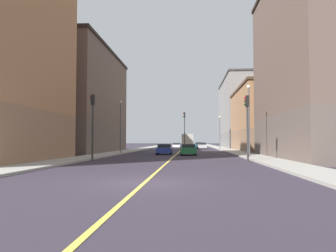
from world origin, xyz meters
name	(u,v)px	position (x,y,z in m)	size (l,w,h in m)	color
ground_plane	(145,183)	(0.00, 0.00, 0.00)	(400.00, 400.00, 0.00)	#302A36
sidewalk_left	(225,149)	(8.32, 49.00, 0.07)	(2.80, 168.00, 0.15)	#9E9B93
sidewalk_right	(139,149)	(-8.32, 49.00, 0.07)	(2.80, 168.00, 0.15)	#9E9B93
lane_center_stripe	(182,149)	(0.00, 49.00, 0.01)	(0.16, 154.00, 0.01)	#E5D14C
building_left_near	(327,63)	(14.81, 17.94, 9.10)	(10.47, 19.03, 18.19)	brown
building_left_mid	(269,119)	(14.81, 40.84, 5.28)	(10.47, 19.67, 10.54)	#8F6B4F
building_left_far	(245,114)	(14.81, 64.76, 8.29)	(10.47, 24.27, 16.56)	slate
building_right_midblock	(77,101)	(-14.81, 32.30, 7.47)	(10.47, 21.78, 14.92)	brown
traffic_light_left_near	(247,118)	(6.50, 13.66, 3.56)	(0.40, 0.32, 5.45)	#2D2D2D
traffic_light_right_near	(93,118)	(-6.54, 13.66, 3.68)	(0.40, 0.32, 5.65)	#2D2D2D
traffic_light_median_far	(184,126)	(0.69, 43.10, 4.30)	(0.40, 0.32, 6.74)	#2D2D2D
street_lamp_left_near	(249,113)	(7.52, 18.51, 4.42)	(0.36, 0.36, 7.03)	#4C4C51
street_lamp_right_near	(121,121)	(-7.52, 28.76, 4.36)	(0.36, 0.36, 6.92)	#4C4C51
street_lamp_left_far	(220,129)	(7.52, 50.44, 4.10)	(0.36, 0.36, 6.43)	#4C4C51
car_white	(177,145)	(-1.57, 62.02, 0.60)	(1.82, 4.57, 1.21)	white
car_green	(188,150)	(1.53, 25.19, 0.65)	(1.96, 4.15, 1.31)	#1E6B38
car_teal	(199,145)	(3.82, 68.21, 0.64)	(1.97, 4.15, 1.34)	#196670
car_blue	(164,149)	(-1.49, 26.91, 0.63)	(1.93, 4.01, 1.30)	#23389E
car_silver	(202,146)	(4.01, 52.98, 0.66)	(1.96, 4.30, 1.34)	silver
box_truck	(188,141)	(1.10, 54.71, 1.65)	(2.43, 7.96, 3.09)	beige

